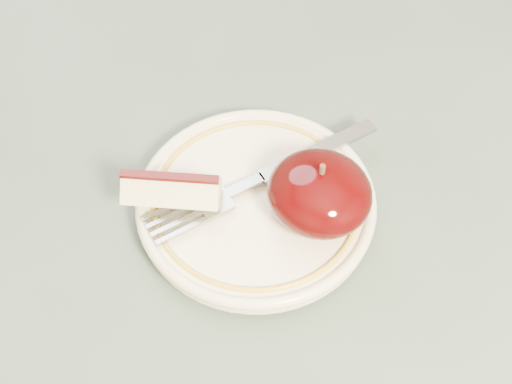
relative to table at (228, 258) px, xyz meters
The scene contains 5 objects.
table is the anchor object (origin of this frame).
plate 0.10m from the table, ahead, with size 0.18×0.18×0.02m.
apple_half 0.15m from the table, 15.67° to the left, with size 0.08×0.07×0.06m.
apple_wedge 0.13m from the table, 124.65° to the right, with size 0.08×0.06×0.03m.
fork 0.11m from the table, 42.43° to the left, with size 0.10×0.19×0.00m.
Camera 1 is at (0.20, -0.25, 1.20)m, focal length 50.00 mm.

